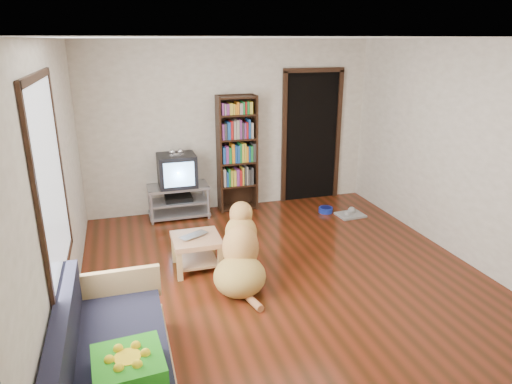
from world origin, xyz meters
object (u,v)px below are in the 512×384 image
object	(u,v)px
laptop	(196,237)
sofa	(113,371)
grey_rag	(350,215)
coffee_table	(196,246)
dog_bowl	(326,210)
bookshelf	(237,148)
tv_stand	(179,200)
crt_tv	(177,170)
green_cushion	(129,367)
dog	(240,256)

from	to	relation	value
laptop	sofa	distance (m)	2.11
grey_rag	coffee_table	world-z (taller)	coffee_table
dog_bowl	bookshelf	xyz separation A→B (m)	(-1.28, 0.58, 0.96)
tv_stand	crt_tv	xyz separation A→B (m)	(0.00, 0.02, 0.47)
sofa	laptop	bearing A→B (deg)	63.12
bookshelf	sofa	world-z (taller)	bookshelf
green_cushion	grey_rag	bearing A→B (deg)	38.82
coffee_table	dog_bowl	bearing A→B (deg)	28.86
grey_rag	tv_stand	bearing A→B (deg)	163.87
tv_stand	coffee_table	bearing A→B (deg)	-90.76
laptop	grey_rag	xyz separation A→B (m)	(2.55, 1.02, -0.40)
bookshelf	coffee_table	size ratio (longest dim) A/B	3.27
green_cushion	grey_rag	size ratio (longest dim) A/B	1.15
laptop	tv_stand	bearing A→B (deg)	60.85
grey_rag	bookshelf	world-z (taller)	bookshelf
laptop	dog	world-z (taller)	dog
dog_bowl	grey_rag	xyz separation A→B (m)	(0.30, -0.25, -0.03)
laptop	coffee_table	xyz separation A→B (m)	(0.00, 0.03, -0.13)
green_cushion	dog	distance (m)	2.10
crt_tv	dog	world-z (taller)	crt_tv
crt_tv	coffee_table	world-z (taller)	crt_tv
laptop	dog	distance (m)	0.62
green_cushion	dog	xyz separation A→B (m)	(1.23, 1.69, -0.16)
laptop	sofa	size ratio (longest dim) A/B	0.19
coffee_table	dog	distance (m)	0.64
laptop	sofa	world-z (taller)	sofa
tv_stand	sofa	distance (m)	3.76
bookshelf	sofa	size ratio (longest dim) A/B	1.00
sofa	dog	world-z (taller)	dog
green_cushion	laptop	xyz separation A→B (m)	(0.83, 2.16, -0.08)
grey_rag	tv_stand	world-z (taller)	tv_stand
green_cushion	crt_tv	xyz separation A→B (m)	(0.85, 3.94, 0.25)
crt_tv	bookshelf	size ratio (longest dim) A/B	0.32
grey_rag	dog	world-z (taller)	dog
green_cushion	dog_bowl	bearing A→B (deg)	43.64
laptop	tv_stand	xyz separation A→B (m)	(0.02, 1.75, -0.14)
dog_bowl	dog	bearing A→B (deg)	-136.75
sofa	green_cushion	bearing A→B (deg)	-66.41
green_cushion	bookshelf	xyz separation A→B (m)	(1.80, 4.01, 0.50)
grey_rag	green_cushion	bearing A→B (deg)	-136.73
dog_bowl	dog	xyz separation A→B (m)	(-1.85, -1.74, 0.29)
laptop	crt_tv	xyz separation A→B (m)	(0.02, 1.78, 0.33)
green_cushion	tv_stand	xyz separation A→B (m)	(0.85, 3.91, -0.23)
dog_bowl	crt_tv	world-z (taller)	crt_tv
tv_stand	coffee_table	distance (m)	1.72
bookshelf	dog	xyz separation A→B (m)	(-0.57, -2.32, -0.67)
dog_bowl	crt_tv	bearing A→B (deg)	167.27
laptop	bookshelf	xyz separation A→B (m)	(0.97, 1.85, 0.59)
grey_rag	bookshelf	xyz separation A→B (m)	(-1.58, 0.83, 0.99)
coffee_table	sofa	bearing A→B (deg)	-116.51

